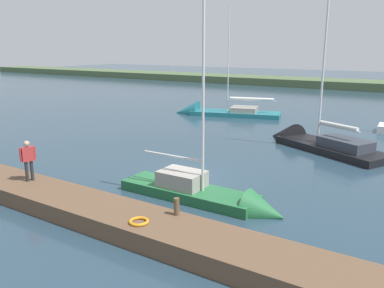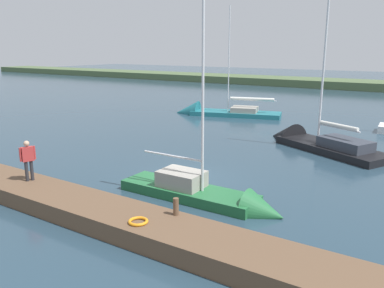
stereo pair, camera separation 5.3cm
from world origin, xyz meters
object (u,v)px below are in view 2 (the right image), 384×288
(mooring_post_near, at_px, (176,207))
(sailboat_behind_pier, at_px, (311,144))
(sailboat_far_left, at_px, (215,114))
(sailboat_far_right, at_px, (209,198))
(life_ring_buoy, at_px, (138,221))
(person_on_dock, at_px, (28,158))

(mooring_post_near, xyz_separation_m, sailboat_behind_pier, (-0.26, -14.75, -0.84))
(sailboat_far_left, bearing_deg, sailboat_far_right, 103.00)
(life_ring_buoy, distance_m, sailboat_far_left, 25.42)
(life_ring_buoy, distance_m, person_on_dock, 6.77)
(person_on_dock, bearing_deg, sailboat_far_right, -132.74)
(life_ring_buoy, xyz_separation_m, sailboat_far_left, (10.27, -23.24, -0.59))
(sailboat_far_right, distance_m, person_on_dock, 7.87)
(sailboat_far_left, distance_m, person_on_dock, 22.87)
(life_ring_buoy, bearing_deg, sailboat_far_left, -66.16)
(mooring_post_near, bearing_deg, sailboat_far_left, -63.61)
(person_on_dock, bearing_deg, life_ring_buoy, -165.56)
(life_ring_buoy, height_order, sailboat_far_right, sailboat_far_right)
(sailboat_behind_pier, relative_size, sailboat_far_right, 1.17)
(person_on_dock, bearing_deg, mooring_post_near, -155.77)
(sailboat_far_left, relative_size, sailboat_far_right, 1.22)
(life_ring_buoy, bearing_deg, sailboat_far_right, -93.34)
(sailboat_far_right, bearing_deg, mooring_post_near, -82.21)
(sailboat_behind_pier, bearing_deg, mooring_post_near, 115.99)
(sailboat_far_left, bearing_deg, mooring_post_near, 100.49)
(mooring_post_near, xyz_separation_m, life_ring_buoy, (0.67, 1.18, -0.25))
(sailboat_far_right, xyz_separation_m, person_on_dock, (6.90, 3.47, 1.50))
(person_on_dock, bearing_deg, sailboat_far_left, -60.30)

